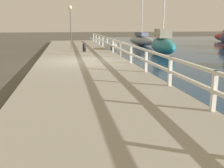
{
  "coord_description": "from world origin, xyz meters",
  "views": [
    {
      "loc": [
        -0.88,
        -13.81,
        2.13
      ],
      "look_at": [
        0.89,
        -3.81,
        -0.19
      ],
      "focal_mm": 42.0,
      "sensor_mm": 36.0,
      "label": 1
    }
  ],
  "objects_px": {
    "dock_lamp": "(70,15)",
    "sailboat_teal": "(162,44)",
    "sailboat_gray": "(141,40)",
    "mooring_bollard": "(84,47)"
  },
  "relations": [
    {
      "from": "sailboat_teal",
      "to": "sailboat_gray",
      "type": "xyz_separation_m",
      "value": [
        0.68,
        7.79,
        -0.15
      ]
    },
    {
      "from": "sailboat_gray",
      "to": "sailboat_teal",
      "type": "bearing_deg",
      "value": -108.02
    },
    {
      "from": "mooring_bollard",
      "to": "dock_lamp",
      "type": "bearing_deg",
      "value": 109.13
    },
    {
      "from": "mooring_bollard",
      "to": "dock_lamp",
      "type": "height_order",
      "value": "dock_lamp"
    },
    {
      "from": "mooring_bollard",
      "to": "sailboat_gray",
      "type": "xyz_separation_m",
      "value": [
        6.36,
        7.47,
        0.02
      ]
    },
    {
      "from": "dock_lamp",
      "to": "sailboat_teal",
      "type": "distance_m",
      "value": 7.37
    },
    {
      "from": "dock_lamp",
      "to": "sailboat_gray",
      "type": "xyz_separation_m",
      "value": [
        7.2,
        5.06,
        -2.24
      ]
    },
    {
      "from": "dock_lamp",
      "to": "sailboat_teal",
      "type": "bearing_deg",
      "value": -22.73
    },
    {
      "from": "mooring_bollard",
      "to": "dock_lamp",
      "type": "xyz_separation_m",
      "value": [
        -0.84,
        2.41,
        2.26
      ]
    },
    {
      "from": "mooring_bollard",
      "to": "sailboat_teal",
      "type": "height_order",
      "value": "sailboat_teal"
    }
  ]
}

